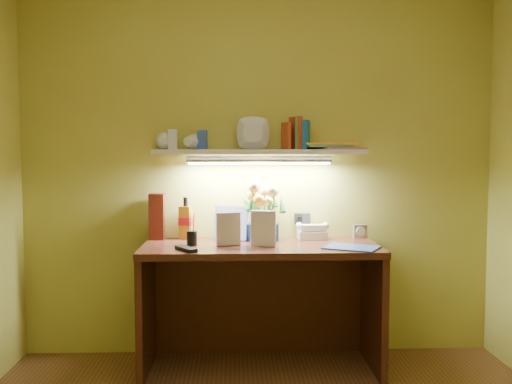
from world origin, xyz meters
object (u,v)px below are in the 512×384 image
at_px(telephone, 312,231).
at_px(whisky_bottle, 186,218).
at_px(desk, 261,307).
at_px(flower_bouquet, 262,211).
at_px(desk_clock, 360,231).

distance_m(telephone, whisky_bottle, 0.80).
distance_m(desk, flower_bouquet, 0.59).
relative_size(desk, whisky_bottle, 5.29).
bearing_deg(whisky_bottle, desk, -27.17).
bearing_deg(desk_clock, desk, -164.19).
bearing_deg(whisky_bottle, telephone, -2.66).
bearing_deg(flower_bouquet, desk_clock, 6.57).
bearing_deg(telephone, flower_bouquet, -178.01).
relative_size(telephone, whisky_bottle, 0.67).
xyz_separation_m(flower_bouquet, telephone, (0.32, 0.03, -0.13)).
xyz_separation_m(flower_bouquet, desk_clock, (0.63, 0.07, -0.14)).
bearing_deg(telephone, desk, -151.76).
relative_size(flower_bouquet, telephone, 2.07).
relative_size(desk, flower_bouquet, 3.81).
bearing_deg(desk_clock, telephone, -176.72).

